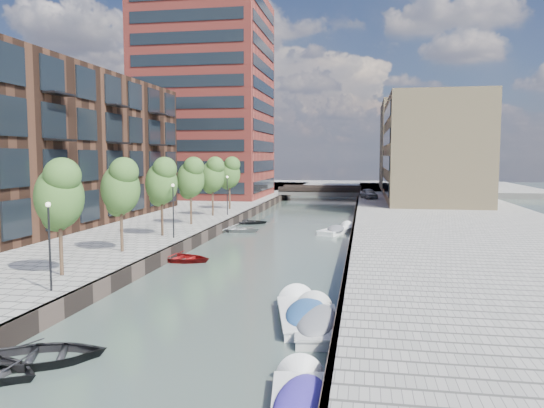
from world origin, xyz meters
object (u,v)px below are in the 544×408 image
(motorboat_2, at_px, (300,315))
(car, at_px, (369,194))
(tree_4, at_px, (191,177))
(motorboat_4, at_px, (338,231))
(sloop_2, at_px, (180,261))
(sloop_0, at_px, (39,362))
(tree_1, at_px, (59,193))
(motorboat_1, at_px, (316,322))
(tree_3, at_px, (161,180))
(motorboat_0, at_px, (301,404))
(bridge, at_px, (321,192))
(tree_2, at_px, (121,185))
(tree_6, at_px, (229,172))
(tree_5, at_px, (212,174))
(sloop_3, at_px, (235,232))
(sloop_4, at_px, (248,224))
(motorboat_3, at_px, (303,314))

(motorboat_2, relative_size, car, 1.34)
(tree_4, height_order, motorboat_4, tree_4)
(motorboat_2, bearing_deg, sloop_2, 130.78)
(sloop_0, relative_size, motorboat_4, 0.88)
(tree_1, relative_size, motorboat_1, 1.09)
(tree_3, distance_m, car, 42.61)
(tree_4, xyz_separation_m, motorboat_0, (13.84, -31.55, -5.12))
(sloop_0, xyz_separation_m, motorboat_1, (9.21, 5.53, 0.21))
(tree_1, xyz_separation_m, car, (16.15, 53.27, -3.58))
(bridge, relative_size, motorboat_0, 2.65)
(tree_1, relative_size, tree_4, 1.00)
(motorboat_2, bearing_deg, motorboat_1, -56.00)
(motorboat_4, bearing_deg, motorboat_0, -88.84)
(tree_2, relative_size, motorboat_0, 1.21)
(tree_6, xyz_separation_m, car, (16.15, 18.27, -3.58))
(bridge, bearing_deg, motorboat_2, -86.10)
(tree_1, height_order, tree_5, same)
(sloop_3, relative_size, sloop_4, 1.16)
(motorboat_0, bearing_deg, sloop_3, 106.88)
(tree_4, height_order, tree_5, same)
(sloop_2, bearing_deg, sloop_3, 7.09)
(tree_5, height_order, motorboat_3, tree_5)
(motorboat_4, xyz_separation_m, car, (3.02, 28.53, 1.53))
(sloop_4, bearing_deg, tree_6, 25.12)
(tree_3, bearing_deg, sloop_2, -56.46)
(tree_4, bearing_deg, tree_2, -90.00)
(tree_4, bearing_deg, motorboat_1, -60.58)
(bridge, bearing_deg, sloop_0, -93.38)
(sloop_3, xyz_separation_m, motorboat_4, (9.65, 1.16, 0.20))
(bridge, bearing_deg, tree_3, -100.25)
(tree_2, xyz_separation_m, sloop_2, (3.10, 2.32, -5.31))
(bridge, height_order, motorboat_2, bridge)
(tree_5, xyz_separation_m, motorboat_4, (13.13, -3.26, -5.11))
(sloop_0, bearing_deg, sloop_2, -19.26)
(tree_3, bearing_deg, tree_2, -90.00)
(sloop_3, height_order, motorboat_0, motorboat_0)
(sloop_4, distance_m, motorboat_1, 34.47)
(tree_3, relative_size, motorboat_4, 1.15)
(tree_3, xyz_separation_m, motorboat_4, (13.13, 10.74, -5.11))
(bridge, bearing_deg, motorboat_1, -85.45)
(sloop_0, bearing_deg, tree_1, 3.55)
(sloop_0, distance_m, motorboat_1, 10.75)
(tree_3, relative_size, sloop_4, 1.46)
(tree_2, bearing_deg, motorboat_1, -36.63)
(tree_6, bearing_deg, tree_4, -90.00)
(sloop_3, height_order, motorboat_2, motorboat_2)
(bridge, relative_size, sloop_4, 3.19)
(tree_3, xyz_separation_m, tree_5, (0.00, 14.00, 0.00))
(sloop_4, bearing_deg, motorboat_2, -171.29)
(sloop_4, relative_size, motorboat_1, 0.75)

